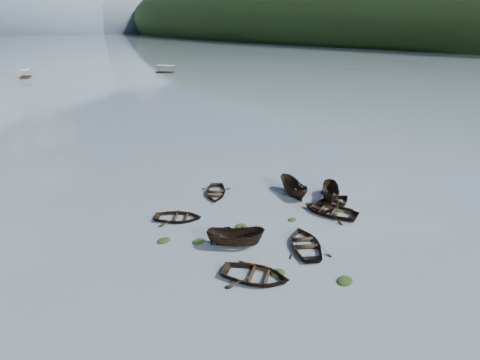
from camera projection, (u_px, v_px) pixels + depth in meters
ground_plane at (344, 255)px, 27.12m from camera, size 2400.00×2400.00×0.00m
right_hill_far at (427, 38)px, 452.06m from camera, size 520.00×1200.00×190.00m
haze_mtn_c at (17, 32)px, 753.73m from camera, size 520.00×520.00×260.00m
haze_mtn_d at (105, 31)px, 858.29m from camera, size 520.00×520.00×220.00m
rowboat_0 at (255, 279)px, 24.60m from camera, size 5.28×5.65×0.95m
rowboat_1 at (305, 247)px, 28.12m from camera, size 5.22×5.58×0.94m
rowboat_2 at (236, 245)px, 28.31m from camera, size 4.40×4.10×1.69m
rowboat_3 at (330, 213)px, 33.11m from camera, size 4.86×5.69×1.00m
rowboat_4 at (333, 206)px, 34.48m from camera, size 4.60×3.29×0.95m
rowboat_5 at (330, 199)px, 35.74m from camera, size 4.30×3.99×1.65m
rowboat_6 at (178, 219)px, 32.04m from camera, size 4.97×4.87×0.84m
rowboat_7 at (216, 194)px, 36.77m from camera, size 4.90×5.11×0.86m
rowboat_8 at (293, 194)px, 36.80m from camera, size 2.93×4.64×1.68m
weed_clump_0 at (278, 274)px, 25.06m from camera, size 1.09×0.89×0.24m
weed_clump_1 at (199, 242)px, 28.72m from camera, size 1.03×0.82×0.23m
weed_clump_2 at (345, 282)px, 24.31m from camera, size 1.15×0.92×0.25m
weed_clump_3 at (292, 220)px, 31.95m from camera, size 0.77×0.65×0.17m
weed_clump_4 at (341, 210)px, 33.72m from camera, size 1.28×1.01×0.26m
weed_clump_5 at (164, 241)px, 28.85m from camera, size 1.06×0.86×0.22m
weed_clump_6 at (241, 227)px, 30.89m from camera, size 0.99×0.82×0.21m
weed_clump_7 at (326, 192)px, 37.20m from camera, size 1.25×1.00×0.27m
pontoon_centre at (26, 78)px, 117.03m from camera, size 4.43×6.43×2.28m
pontoon_right at (166, 73)px, 128.65m from camera, size 5.70×6.48×2.36m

